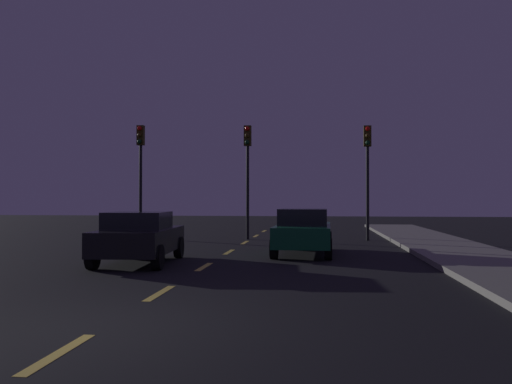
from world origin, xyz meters
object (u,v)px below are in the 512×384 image
Objects in this scene: street_lamp_right at (510,77)px; traffic_signal_left at (141,159)px; car_adjacent_lane at (139,237)px; traffic_signal_right at (368,160)px; traffic_signal_center at (248,160)px; car_stopped_ahead at (304,231)px.

traffic_signal_left is at bearing 141.87° from street_lamp_right.
traffic_signal_left is at bearing 109.48° from car_adjacent_lane.
street_lamp_right reaches higher than car_adjacent_lane.
street_lamp_right is at bearing -38.13° from traffic_signal_left.
traffic_signal_left is 1.31× the size of car_adjacent_lane.
traffic_signal_right is at bearing 103.57° from street_lamp_right.
traffic_signal_center is at bearing 127.71° from street_lamp_right.
street_lamp_right reaches higher than traffic_signal_right.
traffic_signal_left is 10.16m from traffic_signal_right.
street_lamp_right is (7.60, -9.83, 1.12)m from traffic_signal_center.
car_stopped_ahead is at bearing -65.44° from traffic_signal_center.
traffic_signal_left reaches higher than car_adjacent_lane.
car_stopped_ahead is (2.63, -5.76, -2.78)m from traffic_signal_center.
traffic_signal_center is at bearing 114.56° from car_stopped_ahead.
street_lamp_right reaches higher than traffic_signal_center.
traffic_signal_left is 0.66× the size of street_lamp_right.
traffic_signal_center is 1.29× the size of car_adjacent_lane.
car_stopped_ahead is at bearing -37.31° from traffic_signal_left.
car_stopped_ahead is 1.10× the size of car_adjacent_lane.
traffic_signal_right is (10.16, -0.00, -0.12)m from traffic_signal_left.
traffic_signal_right is 6.88m from car_stopped_ahead.
car_stopped_ahead is (7.56, -5.76, -2.84)m from traffic_signal_left.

